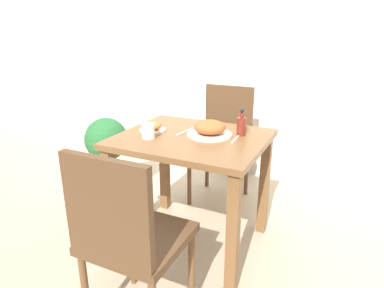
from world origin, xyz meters
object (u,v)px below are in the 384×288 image
Objects in this scene: chair_far at (223,136)px; drink_cup at (148,131)px; potted_plant_left at (108,153)px; side_plate at (152,127)px; food_plate at (210,129)px; sauce_bottle at (241,125)px; chair_near at (127,235)px.

chair_far reaches higher than drink_cup.
drink_cup is 0.88m from potted_plant_left.
food_plate is at bearing 10.91° from side_plate.
food_plate is 0.37m from drink_cup.
drink_cup is at bearing -100.41° from chair_far.
food_plate is at bearing -151.79° from sauce_bottle.
side_plate is at bearing -106.48° from chair_far.
chair_far is 3.36× the size of food_plate.
chair_far is 10.36× the size of drink_cup.
side_plate reaches higher than potted_plant_left.
chair_near is 5.51× the size of side_plate.
food_plate is (0.04, 0.81, 0.26)m from chair_near.
food_plate is at bearing -12.18° from potted_plant_left.
potted_plant_left is (-0.83, -0.44, -0.13)m from chair_far.
side_plate is 0.99× the size of sauce_bottle.
chair_far is at bearing 79.59° from drink_cup.
side_plate is 0.77m from potted_plant_left.
chair_near reaches higher than potted_plant_left.
sauce_bottle is (0.53, 0.16, 0.04)m from side_plate.
food_plate is 1.64× the size of side_plate.
chair_far is at bearing 102.89° from food_plate.
sauce_bottle is at bearing 16.81° from side_plate.
food_plate reaches higher than side_plate.
potted_plant_left is at bearing 148.32° from drink_cup.
sauce_bottle reaches higher than drink_cup.
potted_plant_left is at bearing 174.01° from sauce_bottle.
chair_near is 5.47× the size of sauce_bottle.
sauce_bottle reaches higher than food_plate.
side_plate is 0.24× the size of potted_plant_left.
potted_plant_left is at bearing -47.45° from chair_near.
food_plate is 3.08× the size of drink_cup.
side_plate is (-0.32, 0.74, 0.24)m from chair_near.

